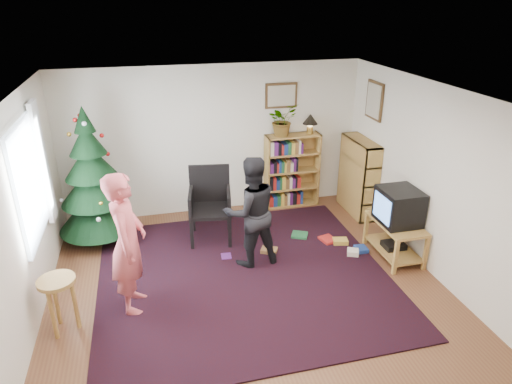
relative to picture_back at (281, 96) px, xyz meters
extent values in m
plane|color=brown|center=(-1.15, -2.48, -1.95)|extent=(5.00, 5.00, 0.00)
plane|color=white|center=(-1.15, -2.48, 0.55)|extent=(5.00, 5.00, 0.00)
cube|color=silver|center=(-1.15, 0.02, -0.70)|extent=(5.00, 0.02, 2.50)
cube|color=silver|center=(-1.15, -4.97, -0.70)|extent=(5.00, 0.02, 2.50)
cube|color=silver|center=(-3.65, -2.48, -0.70)|extent=(0.02, 5.00, 2.50)
cube|color=silver|center=(1.35, -2.48, -0.70)|extent=(0.02, 5.00, 2.50)
cube|color=black|center=(-1.15, -2.17, -1.94)|extent=(3.80, 3.60, 0.02)
cube|color=silver|center=(-3.62, -1.88, -0.45)|extent=(0.04, 1.20, 1.40)
cube|color=silver|center=(-3.58, -1.18, -0.45)|extent=(0.06, 0.35, 1.60)
cube|color=#4C3319|center=(0.00, 0.00, 0.00)|extent=(0.55, 0.03, 0.42)
cube|color=beige|center=(0.00, 0.00, 0.00)|extent=(0.47, 0.01, 0.34)
cube|color=#4C3319|center=(1.33, -0.73, 0.00)|extent=(0.03, 0.50, 0.60)
cube|color=beige|center=(1.33, -0.73, 0.00)|extent=(0.01, 0.42, 0.52)
cylinder|color=#3F2816|center=(-3.07, -0.66, -1.84)|extent=(0.11, 0.11, 0.22)
cone|color=black|center=(-3.07, -0.66, -1.40)|extent=(1.16, 1.16, 0.65)
cone|color=black|center=(-3.07, -0.66, -1.01)|extent=(0.97, 0.97, 0.58)
cone|color=black|center=(-3.07, -0.66, -0.65)|extent=(0.75, 0.75, 0.51)
cone|color=black|center=(-3.07, -0.66, -0.32)|extent=(0.52, 0.52, 0.45)
cone|color=black|center=(-3.07, -0.66, -0.03)|extent=(0.30, 0.30, 0.37)
cube|color=#AB853D|center=(0.18, -0.14, -1.30)|extent=(0.95, 0.30, 1.30)
cube|color=#AB853D|center=(0.18, -0.14, -0.66)|extent=(0.95, 0.30, 0.03)
cube|color=#AB853D|center=(1.19, -0.69, -1.30)|extent=(0.30, 0.95, 1.30)
cube|color=#AB853D|center=(1.19, -0.69, -0.66)|extent=(0.30, 0.95, 0.03)
cube|color=#AB853D|center=(1.07, -2.19, -1.42)|extent=(0.51, 0.93, 0.04)
cube|color=#AB853D|center=(0.84, -2.62, -1.69)|extent=(0.05, 0.05, 0.51)
cube|color=#AB853D|center=(1.30, -2.62, -1.69)|extent=(0.05, 0.05, 0.51)
cube|color=#AB853D|center=(0.84, -1.75, -1.69)|extent=(0.05, 0.05, 0.51)
cube|color=#AB853D|center=(1.30, -1.75, -1.69)|extent=(0.05, 0.05, 0.51)
cube|color=#AB853D|center=(1.07, -2.19, -1.83)|extent=(0.47, 0.89, 0.03)
cube|color=black|center=(1.07, -2.19, -1.77)|extent=(0.30, 0.25, 0.08)
cube|color=black|center=(1.07, -2.19, -1.15)|extent=(0.51, 0.56, 0.49)
cube|color=#5085DA|center=(0.81, -2.19, -1.15)|extent=(0.01, 0.44, 0.35)
cube|color=black|center=(-1.42, -1.07, -1.44)|extent=(0.71, 0.71, 0.05)
cube|color=black|center=(-1.42, -0.79, -1.13)|extent=(0.62, 0.15, 0.62)
cube|color=black|center=(-1.69, -1.35, -1.70)|extent=(0.06, 0.06, 0.51)
cube|color=black|center=(-1.14, -1.35, -1.70)|extent=(0.06, 0.06, 0.51)
cube|color=black|center=(-1.69, -0.79, -1.70)|extent=(0.06, 0.06, 0.51)
cube|color=black|center=(-1.14, -0.79, -1.70)|extent=(0.06, 0.06, 0.51)
cylinder|color=#AB853D|center=(-3.35, -2.71, -1.30)|extent=(0.41, 0.41, 0.05)
cylinder|color=#AB853D|center=(-3.20, -2.71, -1.63)|extent=(0.05, 0.05, 0.63)
cylinder|color=#AB853D|center=(-3.42, -2.59, -1.63)|extent=(0.05, 0.05, 0.63)
cylinder|color=#AB853D|center=(-3.42, -2.84, -1.63)|extent=(0.05, 0.05, 0.63)
imported|color=#C34E53|center=(-2.57, -2.46, -1.08)|extent=(0.49, 0.68, 1.75)
imported|color=black|center=(-0.97, -1.85, -1.16)|extent=(0.83, 0.68, 1.58)
imported|color=gray|center=(-0.02, -0.14, -0.38)|extent=(0.62, 0.59, 0.54)
cylinder|color=#A57F33|center=(0.48, -0.14, -0.60)|extent=(0.11, 0.11, 0.11)
sphere|color=#FFD88C|center=(0.48, -0.14, -0.48)|extent=(0.11, 0.11, 0.11)
cone|color=black|center=(0.48, -0.14, -0.39)|extent=(0.26, 0.26, 0.17)
cube|color=#A51E19|center=(0.31, -1.58, -1.91)|extent=(0.20, 0.20, 0.08)
cube|color=navy|center=(0.67, -1.98, -1.91)|extent=(0.20, 0.20, 0.08)
cube|color=#1E592D|center=(-0.06, -1.34, -1.91)|extent=(0.20, 0.20, 0.08)
cube|color=gold|center=(0.46, -1.70, -1.91)|extent=(0.20, 0.20, 0.08)
cube|color=brown|center=(-0.66, -1.68, -1.91)|extent=(0.20, 0.20, 0.08)
cube|color=beige|center=(0.51, -2.04, -1.91)|extent=(0.20, 0.20, 0.08)
cube|color=#4C1959|center=(-1.29, -1.65, -1.91)|extent=(0.20, 0.20, 0.08)
camera|label=1|loc=(-2.25, -7.25, 1.57)|focal=32.00mm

